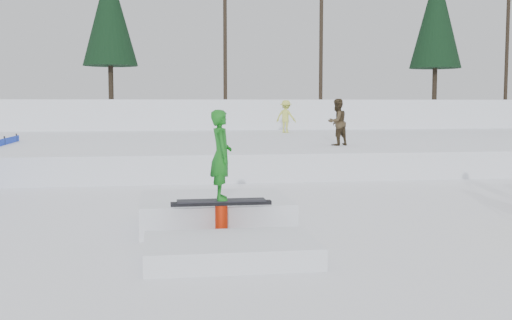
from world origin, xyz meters
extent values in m
plane|color=white|center=(0.00, 0.00, 0.00)|extent=(120.00, 120.00, 0.00)
cube|color=white|center=(0.00, 30.00, 1.20)|extent=(60.00, 14.00, 2.40)
cube|color=white|center=(0.00, 16.00, 0.40)|extent=(50.00, 18.00, 0.80)
cylinder|color=black|center=(-6.50, 12.30, 0.55)|extent=(0.05, 0.05, 1.10)
cylinder|color=black|center=(-6.50, 14.20, 0.55)|extent=(0.05, 0.05, 1.10)
cylinder|color=black|center=(-4.00, 28.50, 3.40)|extent=(0.30, 0.30, 2.00)
cone|color=black|center=(-4.00, 28.50, 7.38)|extent=(3.20, 3.20, 5.95)
cylinder|color=black|center=(3.00, 30.50, 7.15)|extent=(0.24, 0.24, 9.50)
cylinder|color=black|center=(9.00, 29.50, 6.40)|extent=(0.24, 0.24, 8.00)
cylinder|color=black|center=(16.00, 28.00, 3.40)|extent=(0.30, 0.30, 2.00)
cone|color=black|center=(16.00, 28.00, 7.55)|extent=(3.20, 3.20, 6.30)
cylinder|color=black|center=(22.00, 30.00, 7.65)|extent=(0.24, 0.24, 10.50)
imported|color=#392D1B|center=(4.55, 10.30, 1.58)|extent=(0.95, 0.88, 1.56)
imported|color=#C8D251|center=(4.72, 19.64, 1.58)|extent=(1.15, 1.06, 1.55)
cube|color=white|center=(-0.43, 0.93, 0.27)|extent=(2.60, 2.20, 0.54)
cube|color=white|center=(-0.43, -1.57, 0.15)|extent=(2.40, 1.60, 0.30)
cylinder|color=red|center=(-0.43, -0.37, 0.03)|extent=(0.44, 0.44, 0.06)
cylinder|color=red|center=(-0.43, -0.37, 0.30)|extent=(0.20, 0.20, 0.60)
cube|color=black|center=(-0.43, -0.37, 0.63)|extent=(1.60, 0.16, 0.06)
cube|color=black|center=(-0.43, -0.37, 0.68)|extent=(1.40, 0.28, 0.03)
imported|color=#136B17|center=(-0.43, -0.37, 1.40)|extent=(0.34, 0.52, 1.42)
camera|label=1|loc=(-1.45, -10.40, 2.22)|focal=45.00mm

